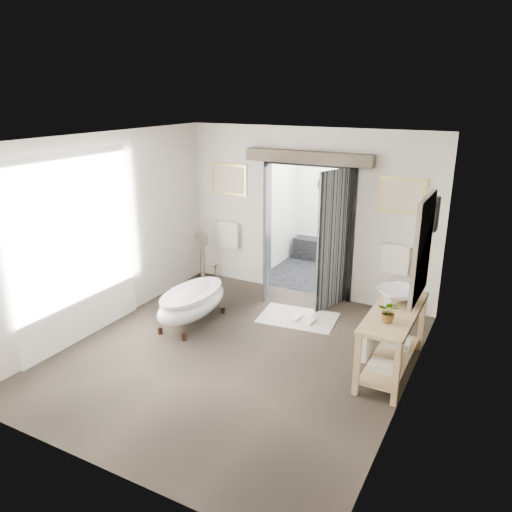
% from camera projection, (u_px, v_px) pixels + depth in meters
% --- Properties ---
extents(ground_plane, '(5.00, 5.00, 0.00)m').
position_uv_depth(ground_plane, '(236.00, 354.00, 6.88)').
color(ground_plane, '#4A3F32').
extents(room_shell, '(4.52, 5.02, 2.91)m').
position_uv_depth(room_shell, '(227.00, 225.00, 6.22)').
color(room_shell, beige).
rests_on(room_shell, ground_plane).
extents(shower_room, '(2.22, 2.01, 2.51)m').
position_uv_depth(shower_room, '(336.00, 225.00, 9.94)').
color(shower_room, black).
rests_on(shower_room, ground_plane).
extents(back_wall_dressing, '(3.82, 0.78, 2.52)m').
position_uv_depth(back_wall_dressing, '(304.00, 210.00, 8.33)').
color(back_wall_dressing, black).
rests_on(back_wall_dressing, ground_plane).
extents(clawfoot_tub, '(0.67, 1.50, 0.73)m').
position_uv_depth(clawfoot_tub, '(192.00, 302.00, 7.69)').
color(clawfoot_tub, '#351F16').
rests_on(clawfoot_tub, ground_plane).
extents(vanity, '(0.57, 1.60, 0.85)m').
position_uv_depth(vanity, '(390.00, 335.00, 6.33)').
color(vanity, tan).
rests_on(vanity, ground_plane).
extents(pedestal_mirror, '(0.30, 0.19, 1.02)m').
position_uv_depth(pedestal_mirror, '(202.00, 261.00, 9.29)').
color(pedestal_mirror, brown).
rests_on(pedestal_mirror, ground_plane).
extents(rug, '(1.29, 0.94, 0.01)m').
position_uv_depth(rug, '(298.00, 318.00, 7.96)').
color(rug, beige).
rests_on(rug, ground_plane).
extents(slippers, '(0.35, 0.27, 0.05)m').
position_uv_depth(slippers, '(303.00, 320.00, 7.82)').
color(slippers, white).
rests_on(slippers, rug).
extents(basin, '(0.55, 0.55, 0.18)m').
position_uv_depth(basin, '(397.00, 295.00, 6.45)').
color(basin, white).
rests_on(basin, vanity).
extents(plant, '(0.26, 0.23, 0.28)m').
position_uv_depth(plant, '(389.00, 312.00, 5.85)').
color(plant, gray).
rests_on(plant, vanity).
extents(soap_bottle_a, '(0.08, 0.09, 0.19)m').
position_uv_depth(soap_bottle_a, '(388.00, 300.00, 6.30)').
color(soap_bottle_a, gray).
rests_on(soap_bottle_a, vanity).
extents(soap_bottle_b, '(0.16, 0.16, 0.16)m').
position_uv_depth(soap_bottle_b, '(398.00, 286.00, 6.77)').
color(soap_bottle_b, gray).
rests_on(soap_bottle_b, vanity).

